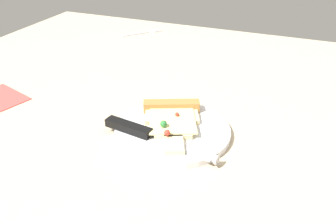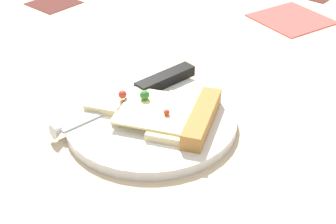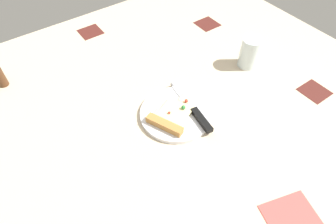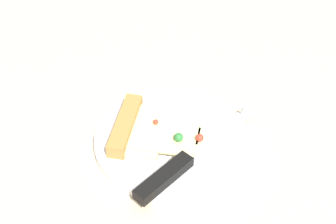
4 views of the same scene
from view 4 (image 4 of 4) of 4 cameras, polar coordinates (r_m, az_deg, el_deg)
ground_plane at (r=76.69cm, az=1.08°, el=-6.45°), size 151.04×151.04×3.00cm
plate at (r=77.82cm, az=0.30°, el=-3.13°), size 23.11×23.11×1.38cm
pizza_slice at (r=77.13cm, az=-1.58°, el=-2.11°), size 14.64×19.07×2.63cm
knife at (r=73.28cm, az=2.01°, el=-5.39°), size 24.05×5.56×2.45cm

